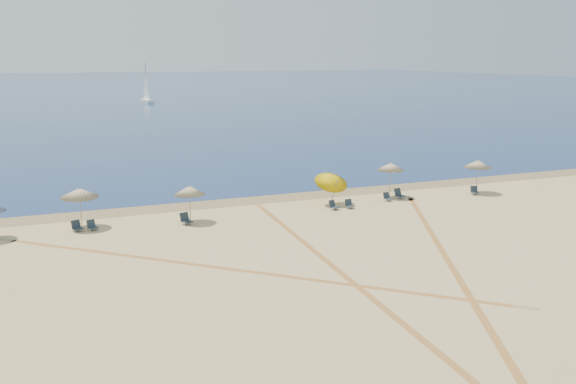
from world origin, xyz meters
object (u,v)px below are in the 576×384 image
chair_1 (77,227)px  chair_8 (474,191)px  sailboat_0 (146,90)px  chair_4 (334,205)px  umbrella_1 (79,193)px  umbrella_4 (391,167)px  chair_5 (349,204)px  chair_6 (387,197)px  umbrella_3 (332,179)px  umbrella_2 (190,190)px  chair_3 (186,219)px  umbrella_5 (478,164)px  chair_2 (92,226)px  chair_7 (399,194)px

chair_1 → chair_8: chair_1 is taller
sailboat_0 → chair_4: bearing=-100.7°
umbrella_1 → chair_1: umbrella_1 is taller
umbrella_4 → chair_5: 5.25m
chair_6 → chair_8: (7.22, -0.66, 0.02)m
umbrella_1 → umbrella_3: (16.87, -0.22, -0.37)m
umbrella_4 → chair_6: size_ratio=4.16×
umbrella_1 → chair_4: umbrella_1 is taller
umbrella_1 → chair_5: (17.56, -1.67, -1.91)m
umbrella_2 → chair_5: umbrella_2 is taller
umbrella_2 → chair_6: (14.67, 0.53, -1.79)m
chair_6 → sailboat_0: (-0.16, 106.97, 2.47)m
umbrella_3 → chair_3: size_ratio=3.01×
umbrella_5 → umbrella_1: bearing=178.3°
chair_1 → chair_8: bearing=-23.4°
umbrella_3 → umbrella_4: (5.09, 0.55, 0.50)m
chair_5 → chair_6: bearing=12.6°
chair_5 → sailboat_0: sailboat_0 is taller
umbrella_2 → chair_2: umbrella_2 is taller
umbrella_3 → chair_7: umbrella_3 is taller
umbrella_3 → chair_2: umbrella_3 is taller
chair_5 → chair_7: bearing=12.9°
chair_6 → chair_7: size_ratio=0.77×
chair_4 → umbrella_3: bearing=47.3°
umbrella_4 → chair_7: bearing=-55.5°
umbrella_4 → sailboat_0: 105.98m
chair_4 → chair_8: (12.03, 0.29, -0.00)m
umbrella_5 → chair_7: size_ratio=3.13×
umbrella_3 → chair_2: (-16.32, -0.65, -1.53)m
chair_4 → sailboat_0: (4.65, 107.93, 2.45)m
umbrella_4 → umbrella_5: 7.07m
umbrella_1 → umbrella_5: size_ratio=0.97×
chair_4 → sailboat_0: 108.05m
chair_4 → umbrella_5: bearing=-19.3°
umbrella_2 → chair_6: umbrella_2 is taller
umbrella_4 → umbrella_5: size_ratio=1.02×
umbrella_2 → sailboat_0: bearing=82.3°
umbrella_2 → umbrella_3: (10.36, 0.97, -0.24)m
chair_6 → umbrella_4: bearing=45.0°
chair_5 → chair_8: size_ratio=0.81×
umbrella_5 → sailboat_0: bearing=94.2°
chair_7 → chair_8: bearing=-23.0°
chair_4 → umbrella_1: bearing=151.5°
umbrella_3 → sailboat_0: bearing=87.8°
chair_2 → chair_5: bearing=-25.9°
chair_7 → chair_4: bearing=179.0°
umbrella_2 → chair_6: bearing=2.1°
chair_5 → chair_3: bearing=176.8°
chair_3 → chair_6: 15.09m
umbrella_1 → umbrella_3: umbrella_3 is taller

